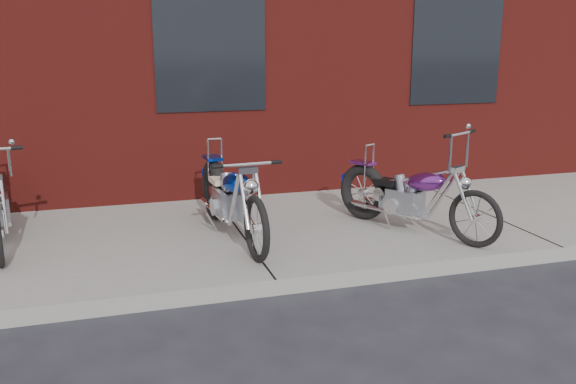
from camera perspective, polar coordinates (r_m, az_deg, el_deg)
name	(u,v)px	position (r m, az deg, el deg)	size (l,w,h in m)	color
ground	(276,296)	(5.39, -1.14, -9.70)	(120.00, 120.00, 0.00)	#23232A
sidewalk	(239,237)	(6.73, -4.60, -4.22)	(22.00, 3.00, 0.15)	gray
chopper_purple	(411,198)	(6.71, 11.44, -0.57)	(1.04, 1.84, 1.14)	black
chopper_blue	(231,200)	(6.42, -5.32, -0.74)	(0.54, 2.20, 0.95)	black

